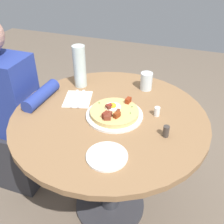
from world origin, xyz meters
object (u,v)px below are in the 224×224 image
(pizza_plate, at_px, (115,115))
(water_glass, at_px, (146,81))
(breakfast_pizza, at_px, (114,111))
(pepper_shaker, at_px, (166,131))
(bread_plate, at_px, (107,156))
(person_seated, at_px, (9,121))
(dining_table, at_px, (110,141))
(knife, at_px, (74,98))
(water_bottle, at_px, (80,67))
(fork, at_px, (81,98))
(salt_shaker, at_px, (157,112))

(pizza_plate, bearing_deg, water_glass, 75.02)
(pizza_plate, xyz_separation_m, breakfast_pizza, (-0.00, -0.00, 0.02))
(pepper_shaker, bearing_deg, bread_plate, -133.52)
(person_seated, relative_size, pepper_shaker, 21.06)
(person_seated, height_order, breakfast_pizza, person_seated)
(dining_table, distance_m, water_glass, 0.40)
(knife, bearing_deg, water_glass, -70.01)
(water_glass, distance_m, water_bottle, 0.39)
(bread_plate, height_order, fork, bread_plate)
(fork, height_order, water_glass, water_glass)
(water_glass, bearing_deg, knife, -144.86)
(dining_table, height_order, fork, fork)
(person_seated, relative_size, salt_shaker, 24.00)
(fork, bearing_deg, knife, 90.00)
(pepper_shaker, bearing_deg, fork, 161.99)
(water_bottle, bearing_deg, pizza_plate, -38.42)
(dining_table, bearing_deg, knife, 161.33)
(dining_table, distance_m, bread_plate, 0.34)
(breakfast_pizza, bearing_deg, water_bottle, 141.40)
(breakfast_pizza, relative_size, fork, 1.33)
(bread_plate, distance_m, salt_shaker, 0.38)
(person_seated, xyz_separation_m, fork, (0.47, 0.07, 0.22))
(pizza_plate, relative_size, pepper_shaker, 5.21)
(bread_plate, bearing_deg, knife, 131.70)
(pizza_plate, xyz_separation_m, water_bottle, (-0.29, 0.23, 0.12))
(fork, distance_m, pepper_shaker, 0.51)
(knife, bearing_deg, person_seated, 82.32)
(breakfast_pizza, relative_size, knife, 1.33)
(water_glass, xyz_separation_m, water_bottle, (-0.37, -0.08, 0.07))
(dining_table, relative_size, water_glass, 9.67)
(bread_plate, relative_size, pepper_shaker, 3.16)
(water_bottle, height_order, pepper_shaker, water_bottle)
(breakfast_pizza, xyz_separation_m, bread_plate, (0.06, -0.28, -0.02))
(pizza_plate, height_order, knife, pizza_plate)
(dining_table, xyz_separation_m, salt_shaker, (0.22, 0.07, 0.19))
(knife, bearing_deg, water_bottle, -3.17)
(dining_table, distance_m, person_seated, 0.67)
(water_bottle, bearing_deg, bread_plate, -55.52)
(water_glass, relative_size, salt_shaker, 2.13)
(bread_plate, xyz_separation_m, pepper_shaker, (0.20, 0.21, 0.02))
(breakfast_pizza, bearing_deg, bread_plate, -77.15)
(water_bottle, bearing_deg, salt_shaker, -18.11)
(knife, xyz_separation_m, water_glass, (0.34, 0.24, 0.04))
(dining_table, distance_m, knife, 0.30)
(bread_plate, xyz_separation_m, fork, (-0.28, 0.37, 0.00))
(person_seated, xyz_separation_m, bread_plate, (0.76, -0.30, 0.22))
(bread_plate, bearing_deg, salt_shaker, 69.62)
(knife, relative_size, pepper_shaker, 3.34)
(person_seated, relative_size, fork, 6.31)
(person_seated, distance_m, salt_shaker, 0.92)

